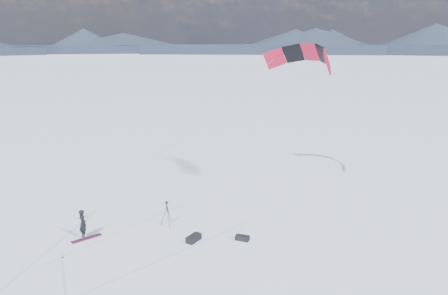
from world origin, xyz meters
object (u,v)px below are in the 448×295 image
snowkiter (84,238)px  gear_bag_b (242,238)px  tripod (167,210)px  gear_bag_a (194,238)px  snowboard (87,238)px

snowkiter → gear_bag_b: size_ratio=2.07×
snowkiter → tripod: 4.73m
tripod → gear_bag_a: tripod is taller
gear_bag_a → gear_bag_b: gear_bag_a is taller
gear_bag_a → tripod: bearing=69.8°
snowkiter → snowboard: snowkiter is taller
snowboard → tripod: 4.61m
snowkiter → snowboard: size_ratio=0.98×
snowboard → gear_bag_b: bearing=-41.1°
snowkiter → gear_bag_a: size_ratio=1.65×
snowkiter → snowboard: (0.09, -0.21, 0.02)m
snowboard → gear_bag_a: 5.82m
snowboard → tripod: (4.50, -0.38, 0.91)m
snowboard → gear_bag_b: 8.42m
gear_bag_b → snowkiter: bearing=-161.0°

